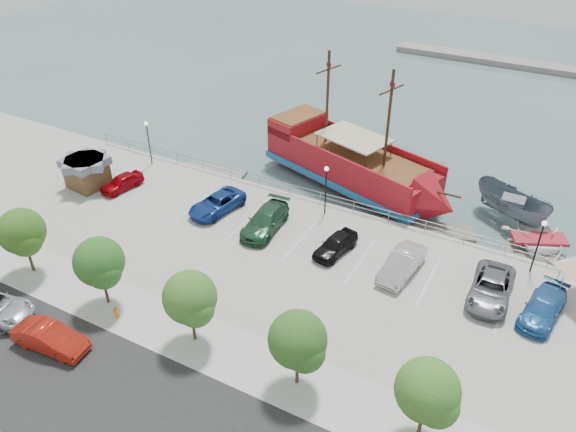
% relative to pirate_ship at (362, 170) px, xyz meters
% --- Properties ---
extents(ground, '(160.00, 160.00, 0.00)m').
position_rel_pirate_ship_xyz_m(ground, '(-0.66, -12.92, -2.05)').
color(ground, '#475D5E').
extents(street, '(100.00, 8.00, 0.04)m').
position_rel_pirate_ship_xyz_m(street, '(-0.66, -28.92, -1.04)').
color(street, black).
rests_on(street, land_slab).
extents(sidewalk, '(100.00, 4.00, 0.05)m').
position_rel_pirate_ship_xyz_m(sidewalk, '(-0.66, -22.92, -1.04)').
color(sidewalk, beige).
rests_on(sidewalk, land_slab).
extents(seawall_railing, '(50.00, 0.06, 1.00)m').
position_rel_pirate_ship_xyz_m(seawall_railing, '(-0.66, -5.12, -0.53)').
color(seawall_railing, gray).
rests_on(seawall_railing, land_slab).
extents(far_shore, '(40.00, 3.00, 0.80)m').
position_rel_pirate_ship_xyz_m(far_shore, '(9.34, 42.08, -1.65)').
color(far_shore, gray).
rests_on(far_shore, ground).
extents(pirate_ship, '(19.79, 10.72, 12.26)m').
position_rel_pirate_ship_xyz_m(pirate_ship, '(0.00, 0.00, 0.00)').
color(pirate_ship, maroon).
rests_on(pirate_ship, ground).
extents(patrol_boat, '(7.40, 5.76, 2.71)m').
position_rel_pirate_ship_xyz_m(patrol_boat, '(12.73, 1.05, -0.70)').
color(patrol_boat, slate).
rests_on(patrol_boat, ground).
extents(speedboat, '(6.79, 7.72, 1.33)m').
position_rel_pirate_ship_xyz_m(speedboat, '(15.38, -2.10, -1.39)').
color(speedboat, white).
rests_on(speedboat, ground).
extents(dock_west, '(6.58, 2.82, 0.36)m').
position_rel_pirate_ship_xyz_m(dock_west, '(-13.63, -3.72, -1.87)').
color(dock_west, gray).
rests_on(dock_west, ground).
extents(dock_mid, '(7.68, 4.26, 0.42)m').
position_rel_pirate_ship_xyz_m(dock_mid, '(7.30, -3.72, -1.84)').
color(dock_mid, '#6C6759').
rests_on(dock_mid, ground).
extents(dock_east, '(7.83, 3.29, 0.43)m').
position_rel_pirate_ship_xyz_m(dock_east, '(16.84, -3.72, -1.84)').
color(dock_east, slate).
rests_on(dock_east, ground).
extents(shed, '(3.66, 3.66, 2.69)m').
position_rel_pirate_ship_xyz_m(shed, '(-20.86, -12.24, 0.38)').
color(shed, brown).
rests_on(shed, land_slab).
extents(street_sedan, '(4.87, 2.09, 1.56)m').
position_rel_pirate_ship_xyz_m(street_sedan, '(-8.80, -27.50, -0.27)').
color(street_sedan, '#B51D10').
rests_on(street_sedan, street).
extents(fire_hydrant, '(0.29, 0.29, 0.82)m').
position_rel_pirate_ship_xyz_m(fire_hydrant, '(-7.16, -23.72, -0.61)').
color(fire_hydrant, '#C1810A').
rests_on(fire_hydrant, sidewalk).
extents(lamp_post_left, '(0.36, 0.36, 4.28)m').
position_rel_pirate_ship_xyz_m(lamp_post_left, '(-18.66, -6.42, 1.89)').
color(lamp_post_left, black).
rests_on(lamp_post_left, land_slab).
extents(lamp_post_mid, '(0.36, 0.36, 4.28)m').
position_rel_pirate_ship_xyz_m(lamp_post_mid, '(-0.66, -6.42, 1.89)').
color(lamp_post_mid, black).
rests_on(lamp_post_mid, land_slab).
extents(lamp_post_right, '(0.36, 0.36, 4.28)m').
position_rel_pirate_ship_xyz_m(lamp_post_right, '(15.34, -6.42, 1.89)').
color(lamp_post_right, black).
rests_on(lamp_post_right, land_slab).
extents(tree_b, '(3.30, 3.20, 5.00)m').
position_rel_pirate_ship_xyz_m(tree_b, '(-15.51, -23.00, 2.24)').
color(tree_b, '#473321').
rests_on(tree_b, sidewalk).
extents(tree_c, '(3.30, 3.20, 5.00)m').
position_rel_pirate_ship_xyz_m(tree_c, '(-8.51, -23.00, 2.24)').
color(tree_c, '#473321').
rests_on(tree_c, sidewalk).
extents(tree_d, '(3.30, 3.20, 5.00)m').
position_rel_pirate_ship_xyz_m(tree_d, '(-1.51, -23.00, 2.24)').
color(tree_d, '#473321').
rests_on(tree_d, sidewalk).
extents(tree_e, '(3.30, 3.20, 5.00)m').
position_rel_pirate_ship_xyz_m(tree_e, '(5.49, -23.00, 2.24)').
color(tree_e, '#473321').
rests_on(tree_e, sidewalk).
extents(tree_f, '(3.30, 3.20, 5.00)m').
position_rel_pirate_ship_xyz_m(tree_f, '(12.49, -23.00, 2.24)').
color(tree_f, '#473321').
rests_on(tree_f, sidewalk).
extents(parked_car_a, '(2.32, 4.18, 1.35)m').
position_rel_pirate_ship_xyz_m(parked_car_a, '(-17.88, -11.28, -0.38)').
color(parked_car_a, '#96040C').
rests_on(parked_car_a, land_slab).
extents(parked_car_c, '(3.29, 5.50, 1.43)m').
position_rel_pirate_ship_xyz_m(parked_car_c, '(-8.57, -10.32, -0.34)').
color(parked_car_c, navy).
rests_on(parked_car_c, land_slab).
extents(parked_car_d, '(2.66, 5.72, 1.62)m').
position_rel_pirate_ship_xyz_m(parked_car_d, '(-3.77, -10.74, -0.25)').
color(parked_car_d, '#224D31').
rests_on(parked_car_d, land_slab).
extents(parked_car_e, '(2.45, 4.40, 1.42)m').
position_rel_pirate_ship_xyz_m(parked_car_e, '(2.28, -10.90, -0.35)').
color(parked_car_e, black).
rests_on(parked_car_e, land_slab).
extents(parked_car_f, '(2.28, 5.12, 1.63)m').
position_rel_pirate_ship_xyz_m(parked_car_f, '(7.34, -10.91, -0.24)').
color(parked_car_f, '#C1B2B2').
rests_on(parked_car_f, land_slab).
extents(parked_car_g, '(2.77, 5.67, 1.55)m').
position_rel_pirate_ship_xyz_m(parked_car_g, '(13.35, -10.58, -0.28)').
color(parked_car_g, slate).
rests_on(parked_car_g, land_slab).
extents(parked_car_h, '(2.88, 5.28, 1.45)m').
position_rel_pirate_ship_xyz_m(parked_car_h, '(16.63, -10.90, -0.33)').
color(parked_car_h, '#235A9C').
rests_on(parked_car_h, land_slab).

